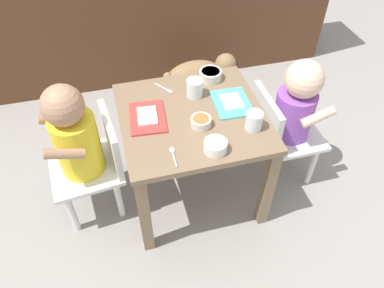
{
  "coord_description": "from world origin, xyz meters",
  "views": [
    {
      "loc": [
        -0.28,
        -1.06,
        1.42
      ],
      "look_at": [
        0.0,
        0.0,
        0.3
      ],
      "focal_mm": 34.53,
      "sensor_mm": 36.0,
      "label": 1
    }
  ],
  "objects": [
    {
      "name": "food_tray_left",
      "position": [
        -0.17,
        0.02,
        0.47
      ],
      "size": [
        0.15,
        0.2,
        0.02
      ],
      "color": "red",
      "rests_on": "dining_table"
    },
    {
      "name": "cereal_bowl_left_side",
      "position": [
        0.03,
        -0.21,
        0.49
      ],
      "size": [
        0.08,
        0.08,
        0.04
      ],
      "color": "white",
      "rests_on": "dining_table"
    },
    {
      "name": "spoon_by_left_tray",
      "position": [
        -0.12,
        -0.19,
        0.47
      ],
      "size": [
        0.02,
        0.1,
        0.01
      ],
      "color": "silver",
      "rests_on": "dining_table"
    },
    {
      "name": "cereal_bowl_right_side",
      "position": [
        0.14,
        0.21,
        0.49
      ],
      "size": [
        0.1,
        0.1,
        0.04
      ],
      "color": "silver",
      "rests_on": "dining_table"
    },
    {
      "name": "dog",
      "position": [
        0.2,
        0.61,
        0.2
      ],
      "size": [
        0.44,
        0.2,
        0.3
      ],
      "color": "olive",
      "rests_on": "ground"
    },
    {
      "name": "ground_plane",
      "position": [
        0.0,
        0.0,
        0.0
      ],
      "size": [
        7.0,
        7.0,
        0.0
      ],
      "primitive_type": "plane",
      "color": "gray"
    },
    {
      "name": "water_cup_left",
      "position": [
        0.04,
        0.12,
        0.5
      ],
      "size": [
        0.07,
        0.07,
        0.07
      ],
      "color": "white",
      "rests_on": "dining_table"
    },
    {
      "name": "food_tray_right",
      "position": [
        0.17,
        0.02,
        0.47
      ],
      "size": [
        0.15,
        0.19,
        0.02
      ],
      "color": "#4CC6BC",
      "rests_on": "dining_table"
    },
    {
      "name": "spoon_by_right_tray",
      "position": [
        -0.07,
        0.18,
        0.47
      ],
      "size": [
        0.07,
        0.09,
        0.01
      ],
      "color": "silver",
      "rests_on": "dining_table"
    },
    {
      "name": "dining_table",
      "position": [
        0.0,
        0.0,
        0.38
      ],
      "size": [
        0.56,
        0.55,
        0.47
      ],
      "color": "#7A6047",
      "rests_on": "ground"
    },
    {
      "name": "kitchen_cabinet_back",
      "position": [
        0.0,
        1.08,
        0.46
      ],
      "size": [
        2.24,
        0.36,
        0.92
      ],
      "primitive_type": "cube",
      "color": "#56331E",
      "rests_on": "ground"
    },
    {
      "name": "seated_child_right",
      "position": [
        0.44,
        -0.0,
        0.4
      ],
      "size": [
        0.28,
        0.28,
        0.63
      ],
      "color": "silver",
      "rests_on": "ground"
    },
    {
      "name": "veggie_bowl_far",
      "position": [
        0.02,
        -0.07,
        0.49
      ],
      "size": [
        0.08,
        0.08,
        0.03
      ],
      "color": "silver",
      "rests_on": "dining_table"
    },
    {
      "name": "seated_child_left",
      "position": [
        -0.44,
        0.03,
        0.41
      ],
      "size": [
        0.31,
        0.31,
        0.67
      ],
      "color": "silver",
      "rests_on": "ground"
    },
    {
      "name": "water_cup_right",
      "position": [
        0.2,
        -0.13,
        0.5
      ],
      "size": [
        0.06,
        0.06,
        0.07
      ],
      "color": "white",
      "rests_on": "dining_table"
    }
  ]
}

